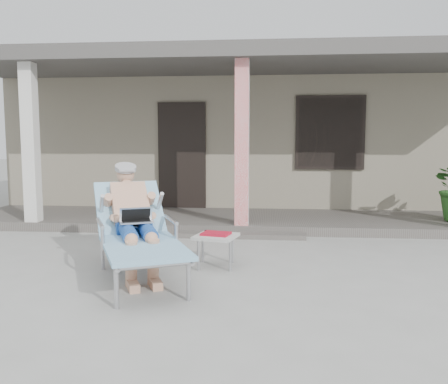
# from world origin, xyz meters

# --- Properties ---
(ground) EXTENTS (60.00, 60.00, 0.00)m
(ground) POSITION_xyz_m (0.00, 0.00, 0.00)
(ground) COLOR #9E9E99
(ground) RESTS_ON ground
(house) EXTENTS (10.40, 5.40, 3.30)m
(house) POSITION_xyz_m (0.00, 6.50, 1.67)
(house) COLOR gray
(house) RESTS_ON ground
(porch_deck) EXTENTS (10.00, 2.00, 0.15)m
(porch_deck) POSITION_xyz_m (0.00, 3.00, 0.07)
(porch_deck) COLOR #605B56
(porch_deck) RESTS_ON ground
(porch_overhang) EXTENTS (10.00, 2.30, 2.85)m
(porch_overhang) POSITION_xyz_m (0.00, 2.95, 2.79)
(porch_overhang) COLOR silver
(porch_overhang) RESTS_ON porch_deck
(porch_step) EXTENTS (2.00, 0.30, 0.07)m
(porch_step) POSITION_xyz_m (0.00, 1.85, 0.04)
(porch_step) COLOR #605B56
(porch_step) RESTS_ON ground
(lounger) EXTENTS (1.52, 2.11, 1.33)m
(lounger) POSITION_xyz_m (-1.04, -0.32, 0.82)
(lounger) COLOR #B7B7BC
(lounger) RESTS_ON ground
(side_table) EXTENTS (0.56, 0.56, 0.42)m
(side_table) POSITION_xyz_m (-0.19, 0.13, 0.35)
(side_table) COLOR #B9BAB4
(side_table) RESTS_ON ground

